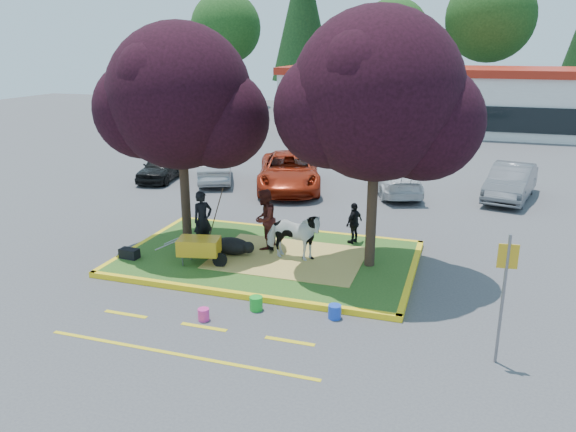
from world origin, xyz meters
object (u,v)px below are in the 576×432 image
(wheelbarrow, at_px, (199,247))
(bucket_green, at_px, (256,303))
(handler, at_px, (203,220))
(bucket_pink, at_px, (204,314))
(calf, at_px, (231,246))
(sign_post, at_px, (504,285))
(cow, at_px, (293,236))
(bucket_blue, at_px, (335,312))
(car_black, at_px, (162,167))
(car_silver, at_px, (215,167))

(wheelbarrow, distance_m, bucket_green, 3.04)
(handler, relative_size, bucket_pink, 6.17)
(bucket_green, bearing_deg, wheelbarrow, 142.15)
(calf, height_order, bucket_pink, calf)
(calf, relative_size, sign_post, 0.43)
(sign_post, relative_size, bucket_pink, 9.45)
(cow, bearing_deg, bucket_green, -178.71)
(bucket_pink, xyz_separation_m, bucket_blue, (2.80, 1.01, 0.02))
(calf, xyz_separation_m, bucket_green, (1.86, -2.85, -0.23))
(handler, bearing_deg, bucket_green, -104.82)
(car_black, bearing_deg, sign_post, -47.78)
(bucket_green, bearing_deg, bucket_pink, -138.14)
(cow, bearing_deg, car_black, 48.54)
(bucket_green, relative_size, car_black, 0.09)
(calf, distance_m, wheelbarrow, 1.16)
(cow, height_order, handler, handler)
(sign_post, bearing_deg, car_silver, 128.46)
(handler, distance_m, wheelbarrow, 1.38)
(bucket_pink, relative_size, bucket_blue, 0.87)
(handler, bearing_deg, car_black, 69.44)
(wheelbarrow, height_order, car_silver, car_silver)
(calf, height_order, handler, handler)
(car_black, xyz_separation_m, car_silver, (2.46, 0.47, 0.06))
(handler, bearing_deg, calf, -70.73)
(car_black, bearing_deg, calf, -57.67)
(calf, xyz_separation_m, bucket_pink, (0.91, -3.70, -0.26))
(calf, bearing_deg, cow, 22.31)
(calf, relative_size, bucket_pink, 4.03)
(calf, relative_size, bucket_blue, 3.52)
(sign_post, height_order, bucket_pink, sign_post)
(calf, bearing_deg, bucket_green, -38.07)
(handler, height_order, sign_post, sign_post)
(calf, xyz_separation_m, bucket_blue, (3.71, -2.69, -0.23))
(bucket_blue, xyz_separation_m, car_silver, (-8.25, 11.30, 0.50))
(cow, distance_m, sign_post, 6.48)
(cow, xyz_separation_m, calf, (-1.83, -0.11, -0.46))
(bucket_green, distance_m, car_silver, 13.13)
(cow, relative_size, car_black, 0.48)
(cow, height_order, bucket_blue, cow)
(sign_post, xyz_separation_m, bucket_green, (-5.30, 0.66, -1.49))
(cow, distance_m, bucket_blue, 3.44)
(sign_post, relative_size, car_silver, 0.67)
(handler, relative_size, bucket_green, 5.21)
(wheelbarrow, xyz_separation_m, car_silver, (-4.02, 9.62, -0.02))
(handler, xyz_separation_m, bucket_pink, (1.91, -3.93, -0.88))
(bucket_pink, bearing_deg, calf, 103.82)
(bucket_pink, relative_size, car_silver, 0.07)
(handler, xyz_separation_m, car_silver, (-3.53, 8.38, -0.36))
(bucket_blue, distance_m, car_black, 15.23)
(car_silver, bearing_deg, bucket_blue, 102.69)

